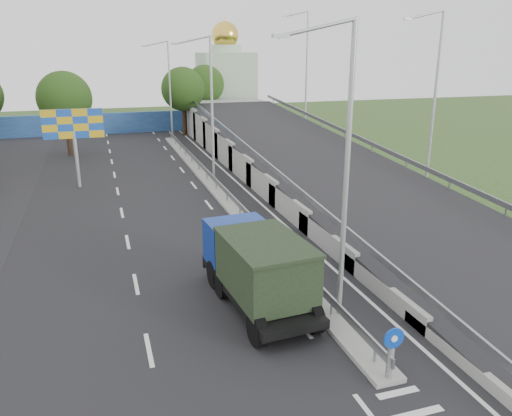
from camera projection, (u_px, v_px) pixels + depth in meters
name	position (u px, v px, depth m)	size (l,w,h in m)	color
road_surface	(183.00, 213.00, 29.90)	(26.00, 90.00, 0.04)	black
median	(216.00, 190.00, 34.37)	(1.00, 44.00, 0.20)	gray
overpass_ramp	(317.00, 160.00, 36.04)	(10.00, 50.00, 3.50)	gray
median_guardrail	(216.00, 181.00, 34.17)	(0.09, 44.00, 0.71)	gray
sign_bollard	(391.00, 353.00, 14.26)	(0.64, 0.23, 1.67)	black
lamp_post_near	(342.00, 162.00, 16.33)	(2.74, 0.18, 10.08)	#B2B5B7
lamp_post_mid	(209.00, 103.00, 34.49)	(2.74, 0.18, 10.08)	#B2B5B7
lamp_post_far	(168.00, 85.00, 52.66)	(2.74, 0.18, 10.08)	#B2B5B7
blue_wall	(128.00, 123.00, 58.31)	(30.00, 0.50, 2.40)	navy
church	(226.00, 81.00, 68.39)	(7.00, 7.00, 13.80)	#B2CCAD
billboard	(73.00, 128.00, 34.17)	(4.00, 0.24, 5.50)	#B2B5B7
tree_left_mid	(64.00, 99.00, 44.48)	(4.80, 4.80, 7.60)	black
tree_median_far	(183.00, 89.00, 55.21)	(4.80, 4.80, 7.60)	black
tree_ramp_far	(205.00, 85.00, 62.73)	(4.80, 4.80, 7.60)	black
dump_truck	(257.00, 265.00, 18.65)	(2.96, 6.81, 2.93)	black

